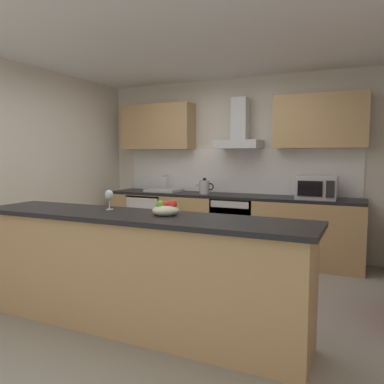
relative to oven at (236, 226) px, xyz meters
The scene contains 16 objects.
ground 1.70m from the oven, 94.99° to the right, with size 5.21×4.96×0.02m, color gray.
ceiling 2.70m from the oven, 94.99° to the right, with size 5.21×4.96×0.02m, color white.
wall_back 0.94m from the oven, 109.33° to the left, with size 5.21×0.12×2.60m, color silver.
wall_left 2.95m from the oven, 144.72° to the right, with size 0.12×4.96×2.60m, color silver.
backsplash_tile 0.85m from the oven, 113.09° to the left, with size 3.58×0.02×0.66m, color white.
counter_back 0.15m from the oven, 169.54° to the left, with size 3.70×0.60×0.90m.
counter_island 2.52m from the oven, 90.99° to the right, with size 2.97×0.64×0.98m.
upper_cabinets 1.47m from the oven, 128.95° to the left, with size 3.66×0.32×0.70m.
oven is the anchor object (origin of this frame).
refrigerator 1.40m from the oven, behind, with size 0.58×0.60×0.85m.
microwave 1.24m from the oven, ahead, with size 0.50×0.38×0.30m.
sink 1.27m from the oven, behind, with size 0.50×0.40×0.26m.
kettle 0.72m from the oven, behind, with size 0.29×0.15×0.24m.
range_hood 1.33m from the oven, 90.00° to the left, with size 0.62×0.45×0.72m.
wine_glass 2.52m from the oven, 99.25° to the right, with size 0.08×0.08×0.18m.
fruit_bowl 2.52m from the oven, 85.10° to the right, with size 0.22×0.22×0.13m.
Camera 1 is at (1.84, -3.51, 1.47)m, focal length 35.69 mm.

